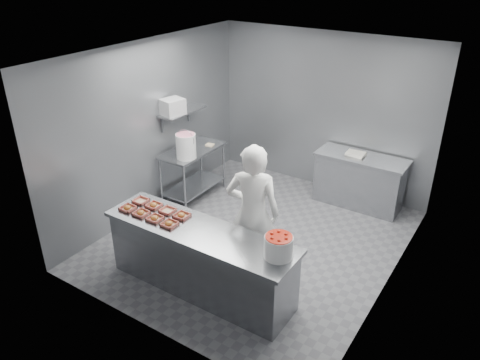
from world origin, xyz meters
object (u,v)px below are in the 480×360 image
object	(u,v)px
prep_table	(193,166)
tray_1	(141,213)
worker	(253,214)
strawberry_tub	(279,246)
appliance	(173,107)
tray_4	(141,201)
tray_7	(182,215)
service_counter	(201,260)
back_counter	(359,181)
tray_2	(155,218)
tray_5	(154,205)
tray_0	(128,208)
tray_6	(168,210)
glaze_bucket	(186,146)
tray_3	(169,224)

from	to	relation	value
prep_table	tray_1	distance (m)	2.24
worker	strawberry_tub	xyz separation A→B (m)	(0.69, -0.57, 0.09)
prep_table	appliance	xyz separation A→B (m)	(-0.17, -0.24, 1.10)
tray_4	tray_7	size ratio (longest dim) A/B	1.00
service_counter	tray_7	size ratio (longest dim) A/B	13.88
back_counter	tray_4	xyz separation A→B (m)	(-1.99, -3.13, 0.47)
tray_2	back_counter	bearing A→B (deg)	65.79
tray_5	worker	size ratio (longest dim) A/B	0.10
worker	tray_0	bearing A→B (deg)	5.23
tray_0	prep_table	bearing A→B (deg)	104.98
back_counter	tray_6	world-z (taller)	tray_6
tray_1	tray_5	xyz separation A→B (m)	(0.00, 0.24, 0.00)
back_counter	tray_5	bearing A→B (deg)	-119.30
glaze_bucket	strawberry_tub	bearing A→B (deg)	-31.33
glaze_bucket	appliance	world-z (taller)	appliance
strawberry_tub	appliance	size ratio (longest dim) A/B	0.95
appliance	service_counter	bearing A→B (deg)	-29.05
tray_2	worker	world-z (taller)	worker
glaze_bucket	tray_6	bearing A→B (deg)	-59.17
tray_7	back_counter	bearing A→B (deg)	67.82
tray_4	strawberry_tub	distance (m)	2.18
tray_7	strawberry_tub	bearing A→B (deg)	-2.90
back_counter	tray_5	distance (m)	3.62
tray_2	appliance	distance (m)	2.32
back_counter	tray_2	xyz separation A→B (m)	(-1.52, -3.37, 0.47)
appliance	tray_4	bearing A→B (deg)	-51.23
tray_3	tray_7	xyz separation A→B (m)	(0.00, 0.24, 0.00)
tray_5	worker	xyz separation A→B (m)	(1.25, 0.49, 0.03)
tray_5	worker	distance (m)	1.34
worker	back_counter	bearing A→B (deg)	-121.94
tray_4	tray_7	distance (m)	0.72
tray_2	glaze_bucket	distance (m)	1.97
tray_6	strawberry_tub	distance (m)	1.70
tray_1	tray_6	bearing A→B (deg)	44.89
glaze_bucket	tray_4	bearing A→B (deg)	-74.49
tray_0	worker	world-z (taller)	worker
service_counter	strawberry_tub	size ratio (longest dim) A/B	8.00
tray_3	back_counter	bearing A→B (deg)	69.27
tray_2	tray_3	size ratio (longest dim) A/B	1.00
tray_0	tray_7	bearing A→B (deg)	18.58
service_counter	appliance	bearing A→B (deg)	136.75
tray_1	tray_4	distance (m)	0.34
service_counter	back_counter	size ratio (longest dim) A/B	1.73
prep_table	back_counter	distance (m)	2.87
tray_6	appliance	distance (m)	2.14
back_counter	tray_4	bearing A→B (deg)	-122.49
tray_5	appliance	size ratio (longest dim) A/B	0.55
service_counter	tray_0	bearing A→B (deg)	-173.70
service_counter	tray_7	xyz separation A→B (m)	(-0.38, 0.12, 0.47)
tray_7	tray_6	bearing A→B (deg)	180.00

